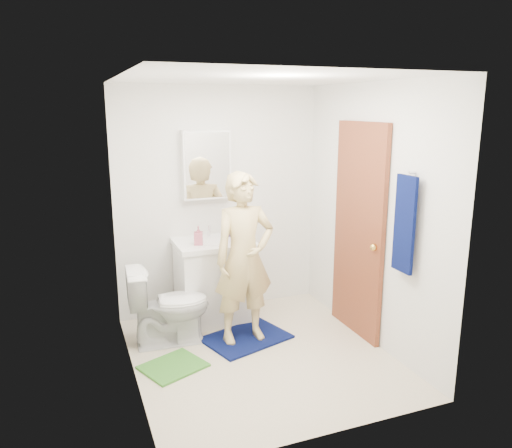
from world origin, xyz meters
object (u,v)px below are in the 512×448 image
Objects in this scene: vanity_cabinet at (215,283)px; toilet at (169,305)px; soap_dispenser at (198,235)px; towel at (405,224)px; man at (244,258)px; toothbrush_cup at (230,232)px; medicine_cabinet at (206,165)px.

vanity_cabinet is 0.67m from toilet.
soap_dispenser is at bearing -48.39° from toilet.
vanity_cabinet is 2.08m from towel.
toilet is at bearing 147.38° from towel.
toothbrush_cup is at bearing 79.17° from man.
soap_dispenser is (-0.18, -0.31, -0.66)m from medicine_cabinet.
toilet is 1.05m from toothbrush_cup.
toilet is at bearing -142.13° from soap_dispenser.
toothbrush_cup reaches higher than vanity_cabinet.
soap_dispenser is at bearing -152.48° from toothbrush_cup.
toilet is (-1.74, 1.11, -0.87)m from towel.
man is (-1.06, 0.90, -0.43)m from towel.
toothbrush_cup is at bearing 121.00° from towel.
toothbrush_cup is (0.77, 0.50, 0.52)m from toilet.
towel is 6.50× the size of toothbrush_cup.
soap_dispenser is 1.52× the size of toothbrush_cup.
toothbrush_cup is (0.21, -0.10, -0.70)m from medicine_cabinet.
toothbrush_cup is 0.72m from man.
vanity_cabinet is 0.50× the size of man.
medicine_cabinet is 0.74m from toothbrush_cup.
man is (-0.10, -0.71, -0.08)m from toothbrush_cup.
towel is 1.98m from soap_dispenser.
towel reaches higher than toilet.
towel reaches higher than vanity_cabinet.
man is at bearing -59.33° from soap_dispenser.
vanity_cabinet is 1.22m from medicine_cabinet.
towel reaches higher than toothbrush_cup.
medicine_cabinet is 2.11m from towel.
toothbrush_cup is at bearing 29.81° from vanity_cabinet.
vanity_cabinet is 0.73m from man.
towel is (1.18, -1.71, -0.35)m from medicine_cabinet.
towel is at bearing -118.88° from toilet.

